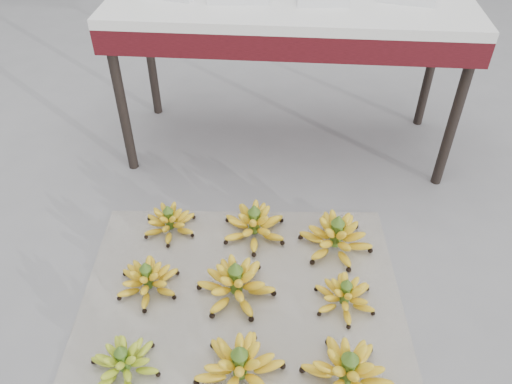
# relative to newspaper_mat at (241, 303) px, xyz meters

# --- Properties ---
(ground) EXTENTS (60.00, 60.00, 0.00)m
(ground) POSITION_rel_newspaper_mat_xyz_m (0.06, 0.07, -0.00)
(ground) COLOR slate
(ground) RESTS_ON ground
(newspaper_mat) EXTENTS (1.32, 1.14, 0.01)m
(newspaper_mat) POSITION_rel_newspaper_mat_xyz_m (0.00, 0.00, 0.00)
(newspaper_mat) COLOR white
(newspaper_mat) RESTS_ON ground
(bunch_front_left) EXTENTS (0.32, 0.32, 0.15)m
(bunch_front_left) POSITION_rel_newspaper_mat_xyz_m (-0.37, -0.32, 0.05)
(bunch_front_left) COLOR #65991B
(bunch_front_left) RESTS_ON newspaper_mat
(bunch_front_center) EXTENTS (0.36, 0.36, 0.19)m
(bunch_front_center) POSITION_rel_newspaper_mat_xyz_m (0.03, -0.31, 0.07)
(bunch_front_center) COLOR yellow
(bunch_front_center) RESTS_ON newspaper_mat
(bunch_front_right) EXTENTS (0.39, 0.39, 0.18)m
(bunch_front_right) POSITION_rel_newspaper_mat_xyz_m (0.38, -0.30, 0.07)
(bunch_front_right) COLOR yellow
(bunch_front_right) RESTS_ON newspaper_mat
(bunch_mid_left) EXTENTS (0.28, 0.28, 0.15)m
(bunch_mid_left) POSITION_rel_newspaper_mat_xyz_m (-0.37, 0.04, 0.06)
(bunch_mid_left) COLOR yellow
(bunch_mid_left) RESTS_ON newspaper_mat
(bunch_mid_center) EXTENTS (0.38, 0.38, 0.18)m
(bunch_mid_center) POSITION_rel_newspaper_mat_xyz_m (-0.02, 0.04, 0.07)
(bunch_mid_center) COLOR yellow
(bunch_mid_center) RESTS_ON newspaper_mat
(bunch_mid_right) EXTENTS (0.32, 0.32, 0.15)m
(bunch_mid_right) POSITION_rel_newspaper_mat_xyz_m (0.40, 0.03, 0.05)
(bunch_mid_right) COLOR yellow
(bunch_mid_right) RESTS_ON newspaper_mat
(bunch_back_left) EXTENTS (0.27, 0.27, 0.15)m
(bunch_back_left) POSITION_rel_newspaper_mat_xyz_m (-0.36, 0.38, 0.05)
(bunch_back_left) COLOR yellow
(bunch_back_left) RESTS_ON newspaper_mat
(bunch_back_center) EXTENTS (0.31, 0.31, 0.18)m
(bunch_back_center) POSITION_rel_newspaper_mat_xyz_m (0.02, 0.38, 0.06)
(bunch_back_center) COLOR yellow
(bunch_back_center) RESTS_ON newspaper_mat
(bunch_back_right) EXTENTS (0.37, 0.37, 0.19)m
(bunch_back_right) POSITION_rel_newspaper_mat_xyz_m (0.37, 0.33, 0.07)
(bunch_back_right) COLOR yellow
(bunch_back_right) RESTS_ON newspaper_mat
(vendor_table) EXTENTS (1.67, 0.67, 0.80)m
(vendor_table) POSITION_rel_newspaper_mat_xyz_m (0.12, 1.11, 0.71)
(vendor_table) COLOR black
(vendor_table) RESTS_ON ground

